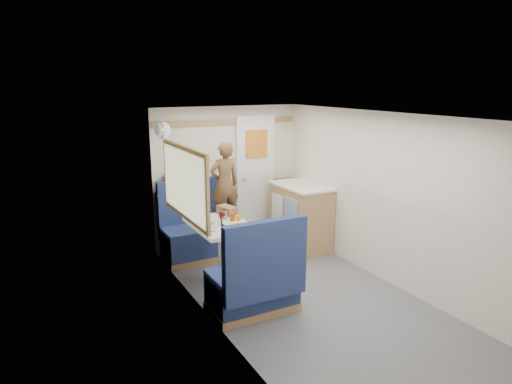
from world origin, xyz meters
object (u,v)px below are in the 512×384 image
tray (243,229)px  tumbler_mid (203,218)px  galley_counter (300,216)px  wine_glass (222,215)px  duffel_bag (182,182)px  salt_grinder (219,223)px  tumbler_right (224,214)px  bench_far (196,236)px  bread_loaf (227,210)px  orange_fruit (239,218)px  person (225,184)px  dinette_table (221,236)px  bench_near (255,286)px  dome_light (163,130)px  beer_glass (232,217)px  pepper_grinder (221,220)px  cheese_block (234,224)px  tumbler_left (213,227)px

tray → tumbler_mid: 0.55m
galley_counter → wine_glass: galley_counter is taller
duffel_bag → salt_grinder: (0.02, -1.20, -0.25)m
tray → tumbler_right: 0.50m
duffel_bag → tumbler_right: 0.99m
bench_far → bread_loaf: bench_far is taller
orange_fruit → tumbler_mid: tumbler_mid is taller
wine_glass → salt_grinder: wine_glass is taller
person → dinette_table: bearing=60.5°
bench_near → salt_grinder: bench_near is taller
bench_near → duffel_bag: bearing=92.1°
dome_light → wine_glass: dome_light is taller
duffel_bag → wine_glass: bearing=-74.5°
beer_glass → pepper_grinder: size_ratio=1.00×
bench_near → pepper_grinder: size_ratio=10.82×
bench_near → galley_counter: bench_near is taller
orange_fruit → cheese_block: size_ratio=0.68×
galley_counter → tray: 1.62m
cheese_block → salt_grinder: size_ratio=1.31×
dome_light → bench_far: bearing=2.1°
bench_far → galley_counter: bearing=-12.1°
galley_counter → beer_glass: size_ratio=9.44×
bench_near → tumbler_right: 1.15m
orange_fruit → tumbler_right: 0.25m
tumbler_right → bench_far: bearing=99.9°
tumbler_right → beer_glass: size_ratio=1.18×
wine_glass → salt_grinder: 0.09m
dome_light → galley_counter: size_ratio=0.22×
bench_far → duffel_bag: (-0.07, 0.26, 0.71)m
tumbler_right → pepper_grinder: (-0.12, -0.19, -0.01)m
duffel_bag → tumbler_mid: duffel_bag is taller
tumbler_mid → tumbler_right: tumbler_mid is taller
dinette_table → bench_near: (-0.00, -0.86, -0.27)m
salt_grinder → dinette_table: bearing=57.2°
bread_loaf → beer_glass: bearing=-101.2°
cheese_block → dome_light: bearing=114.7°
bench_near → orange_fruit: (0.21, 0.81, 0.48)m
dome_light → tumbler_right: (0.51, -0.67, -0.97)m
tumbler_left → bench_far: bearing=80.2°
cheese_block → bench_near: bearing=-97.4°
orange_fruit → pepper_grinder: bearing=169.2°
dinette_table → beer_glass: bearing=13.5°
dome_light → tray: dome_light is taller
bench_far → beer_glass: (0.17, -0.82, 0.47)m
dome_light → tumbler_left: 1.46m
dome_light → duffel_bag: bearing=40.5°
tray → salt_grinder: salt_grinder is taller
bread_loaf → cheese_block: bearing=-105.1°
bench_near → bread_loaf: bench_near is taller
duffel_bag → tumbler_left: size_ratio=4.45×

